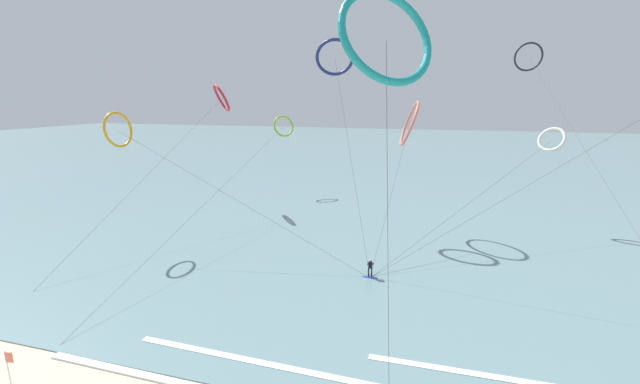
# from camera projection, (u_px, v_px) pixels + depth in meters

# --- Properties ---
(sea_water) EXTENTS (400.00, 200.00, 0.08)m
(sea_water) POSITION_uv_depth(u_px,v_px,m) (402.00, 154.00, 115.84)
(sea_water) COLOR slate
(sea_water) RESTS_ON ground
(surfer_cobalt) EXTENTS (1.40, 0.65, 1.70)m
(surfer_cobalt) POSITION_uv_depth(u_px,v_px,m) (370.00, 269.00, 35.99)
(surfer_cobalt) COLOR #2647B7
(surfer_cobalt) RESTS_ON ground
(kite_navy) EXTENTS (9.62, 16.88, 22.32)m
(kite_navy) POSITION_uv_depth(u_px,v_px,m) (335.00, 57.00, 47.63)
(kite_navy) COLOR navy
(kite_navy) RESTS_ON ground
(kite_amber) EXTENTS (27.23, 3.75, 14.27)m
(kite_amber) POSITION_uv_depth(u_px,v_px,m) (119.00, 130.00, 42.04)
(kite_amber) COLOR orange
(kite_amber) RESTS_ON ground
(kite_charcoal) EXTENTS (5.09, 49.59, 23.35)m
(kite_charcoal) POSITION_uv_depth(u_px,v_px,m) (529.00, 57.00, 58.20)
(kite_charcoal) COLOR black
(kite_charcoal) RESTS_ON ground
(kite_lime) EXTENTS (3.63, 47.68, 12.88)m
(kite_lime) POSITION_uv_depth(u_px,v_px,m) (283.00, 126.00, 66.87)
(kite_lime) COLOR #8CC62D
(kite_lime) RESTS_ON ground
(kite_coral) EXTENTS (3.31, 18.10, 15.30)m
(kite_coral) POSITION_uv_depth(u_px,v_px,m) (409.00, 124.00, 47.13)
(kite_coral) COLOR #EA7260
(kite_coral) RESTS_ON ground
(kite_crimson) EXTENTS (4.43, 33.07, 17.61)m
(kite_crimson) POSITION_uv_depth(u_px,v_px,m) (221.00, 98.00, 58.35)
(kite_crimson) COLOR red
(kite_crimson) RESTS_ON ground
(kite_teal) EXTENTS (5.56, 6.14, 20.83)m
(kite_teal) POSITION_uv_depth(u_px,v_px,m) (386.00, 37.00, 19.46)
(kite_teal) COLOR teal
(kite_teal) RESTS_ON ground
(kite_ivory) EXTENTS (19.87, 22.42, 12.29)m
(kite_ivory) POSITION_uv_depth(u_px,v_px,m) (551.00, 140.00, 48.36)
(kite_ivory) COLOR silver
(kite_ivory) RESTS_ON ground
(beach_flag) EXTENTS (0.47, 0.11, 2.65)m
(beach_flag) POSITION_uv_depth(u_px,v_px,m) (9.00, 366.00, 21.52)
(beach_flag) COLOR silver
(beach_flag) RESTS_ON ground
(wave_crest_near) EXTENTS (10.84, 0.64, 0.12)m
(wave_crest_near) POSITION_uv_depth(u_px,v_px,m) (127.00, 372.00, 23.70)
(wave_crest_near) COLOR white
(wave_crest_near) RESTS_ON ground
(wave_crest_mid) EXTENTS (16.67, 0.92, 0.12)m
(wave_crest_mid) POSITION_uv_depth(u_px,v_px,m) (259.00, 363.00, 24.47)
(wave_crest_mid) COLOR white
(wave_crest_mid) RESTS_ON ground
(wave_crest_far) EXTENTS (15.40, 0.66, 0.12)m
(wave_crest_far) POSITION_uv_depth(u_px,v_px,m) (504.00, 379.00, 23.04)
(wave_crest_far) COLOR white
(wave_crest_far) RESTS_ON ground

